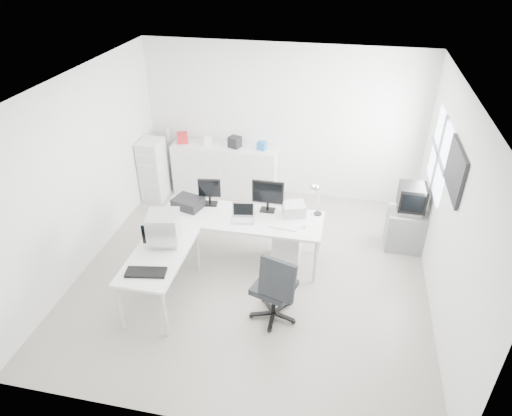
% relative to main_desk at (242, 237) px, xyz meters
% --- Properties ---
extents(floor, '(5.00, 5.00, 0.01)m').
position_rel_main_desk_xyz_m(floor, '(0.25, -0.31, -0.38)').
color(floor, beige).
rests_on(floor, ground).
extents(ceiling, '(5.00, 5.00, 0.01)m').
position_rel_main_desk_xyz_m(ceiling, '(0.25, -0.31, 2.42)').
color(ceiling, white).
rests_on(ceiling, back_wall).
extents(back_wall, '(5.00, 0.02, 2.80)m').
position_rel_main_desk_xyz_m(back_wall, '(0.25, 2.19, 1.02)').
color(back_wall, silver).
rests_on(back_wall, floor).
extents(left_wall, '(0.02, 5.00, 2.80)m').
position_rel_main_desk_xyz_m(left_wall, '(-2.25, -0.31, 1.02)').
color(left_wall, silver).
rests_on(left_wall, floor).
extents(right_wall, '(0.02, 5.00, 2.80)m').
position_rel_main_desk_xyz_m(right_wall, '(2.75, -0.31, 1.02)').
color(right_wall, silver).
rests_on(right_wall, floor).
extents(window, '(0.02, 1.20, 1.10)m').
position_rel_main_desk_xyz_m(window, '(2.73, 0.89, 1.23)').
color(window, white).
rests_on(window, right_wall).
extents(wall_picture, '(0.04, 0.90, 0.60)m').
position_rel_main_desk_xyz_m(wall_picture, '(2.72, -0.21, 1.52)').
color(wall_picture, black).
rests_on(wall_picture, right_wall).
extents(main_desk, '(2.40, 0.80, 0.75)m').
position_rel_main_desk_xyz_m(main_desk, '(0.00, 0.00, 0.00)').
color(main_desk, white).
rests_on(main_desk, floor).
extents(side_desk, '(0.70, 1.40, 0.75)m').
position_rel_main_desk_xyz_m(side_desk, '(-0.85, -1.10, 0.00)').
color(side_desk, white).
rests_on(side_desk, floor).
extents(drawer_pedestal, '(0.40, 0.50, 0.60)m').
position_rel_main_desk_xyz_m(drawer_pedestal, '(0.70, 0.05, -0.08)').
color(drawer_pedestal, white).
rests_on(drawer_pedestal, floor).
extents(inkjet_printer, '(0.50, 0.44, 0.15)m').
position_rel_main_desk_xyz_m(inkjet_printer, '(-0.85, 0.10, 0.45)').
color(inkjet_printer, black).
rests_on(inkjet_printer, main_desk).
extents(lcd_monitor_small, '(0.37, 0.24, 0.43)m').
position_rel_main_desk_xyz_m(lcd_monitor_small, '(-0.55, 0.25, 0.59)').
color(lcd_monitor_small, black).
rests_on(lcd_monitor_small, main_desk).
extents(lcd_monitor_large, '(0.47, 0.19, 0.49)m').
position_rel_main_desk_xyz_m(lcd_monitor_large, '(0.35, 0.25, 0.62)').
color(lcd_monitor_large, black).
rests_on(lcd_monitor_large, main_desk).
extents(laptop, '(0.41, 0.42, 0.24)m').
position_rel_main_desk_xyz_m(laptop, '(0.05, -0.10, 0.49)').
color(laptop, '#B7B7BA').
rests_on(laptop, main_desk).
extents(white_keyboard, '(0.41, 0.16, 0.02)m').
position_rel_main_desk_xyz_m(white_keyboard, '(0.65, -0.15, 0.38)').
color(white_keyboard, white).
rests_on(white_keyboard, main_desk).
extents(white_mouse, '(0.05, 0.05, 0.05)m').
position_rel_main_desk_xyz_m(white_mouse, '(0.95, -0.10, 0.40)').
color(white_mouse, white).
rests_on(white_mouse, main_desk).
extents(laser_printer, '(0.39, 0.36, 0.18)m').
position_rel_main_desk_xyz_m(laser_printer, '(0.75, 0.22, 0.47)').
color(laser_printer, '#BBBBBB').
rests_on(laser_printer, main_desk).
extents(desk_lamp, '(0.20, 0.20, 0.52)m').
position_rel_main_desk_xyz_m(desk_lamp, '(1.10, 0.30, 0.63)').
color(desk_lamp, silver).
rests_on(desk_lamp, main_desk).
extents(crt_monitor, '(0.48, 0.48, 0.47)m').
position_rel_main_desk_xyz_m(crt_monitor, '(-0.85, -0.85, 0.61)').
color(crt_monitor, '#B7B7BA').
rests_on(crt_monitor, side_desk).
extents(black_keyboard, '(0.53, 0.28, 0.03)m').
position_rel_main_desk_xyz_m(black_keyboard, '(-0.85, -1.50, 0.39)').
color(black_keyboard, black).
rests_on(black_keyboard, side_desk).
extents(office_chair, '(0.79, 0.79, 1.09)m').
position_rel_main_desk_xyz_m(office_chair, '(0.70, -1.14, 0.17)').
color(office_chair, '#282A2E').
rests_on(office_chair, floor).
extents(tv_cabinet, '(0.59, 0.49, 0.65)m').
position_rel_main_desk_xyz_m(tv_cabinet, '(2.47, 0.81, -0.05)').
color(tv_cabinet, slate).
rests_on(tv_cabinet, floor).
extents(crt_tv, '(0.50, 0.48, 0.45)m').
position_rel_main_desk_xyz_m(crt_tv, '(2.47, 0.81, 0.50)').
color(crt_tv, black).
rests_on(crt_tv, tv_cabinet).
extents(sideboard, '(1.95, 0.49, 0.98)m').
position_rel_main_desk_xyz_m(sideboard, '(-0.77, 1.93, 0.11)').
color(sideboard, white).
rests_on(sideboard, floor).
extents(clutter_box_a, '(0.24, 0.23, 0.19)m').
position_rel_main_desk_xyz_m(clutter_box_a, '(-1.57, 1.93, 0.70)').
color(clutter_box_a, red).
rests_on(clutter_box_a, sideboard).
extents(clutter_box_b, '(0.18, 0.16, 0.15)m').
position_rel_main_desk_xyz_m(clutter_box_b, '(-1.07, 1.93, 0.68)').
color(clutter_box_b, white).
rests_on(clutter_box_b, sideboard).
extents(clutter_box_c, '(0.25, 0.24, 0.20)m').
position_rel_main_desk_xyz_m(clutter_box_c, '(-0.57, 1.93, 0.70)').
color(clutter_box_c, black).
rests_on(clutter_box_c, sideboard).
extents(clutter_box_d, '(0.17, 0.16, 0.15)m').
position_rel_main_desk_xyz_m(clutter_box_d, '(-0.07, 1.93, 0.67)').
color(clutter_box_d, '#1864AE').
rests_on(clutter_box_d, sideboard).
extents(clutter_bottle, '(0.07, 0.07, 0.22)m').
position_rel_main_desk_xyz_m(clutter_bottle, '(-1.87, 1.97, 0.71)').
color(clutter_bottle, white).
rests_on(clutter_bottle, sideboard).
extents(filing_cabinet, '(0.40, 0.48, 1.15)m').
position_rel_main_desk_xyz_m(filing_cabinet, '(-2.03, 1.50, 0.20)').
color(filing_cabinet, white).
rests_on(filing_cabinet, floor).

